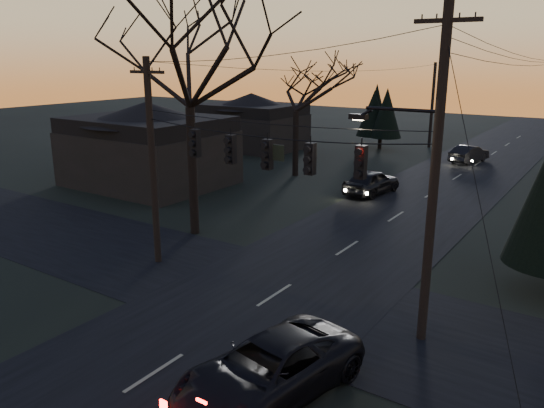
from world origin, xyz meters
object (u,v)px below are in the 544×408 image
Objects in this scene: sedan_oncoming_b at (469,154)px; utility_pole_left at (158,261)px; suv_near at (270,369)px; utility_pole_right at (421,338)px; sedan_oncoming_a at (372,182)px; utility_pole_far_l at (429,147)px; bare_tree_left at (188,52)px.

utility_pole_left is at bearing 93.67° from sedan_oncoming_b.
utility_pole_left is 1.58× the size of suv_near.
utility_pole_right is 11.50m from utility_pole_left.
sedan_oncoming_a reaches higher than sedan_oncoming_b.
utility_pole_left is 1.06× the size of utility_pole_far_l.
utility_pole_far_l reaches higher than suv_near.
sedan_oncoming_a is at bearing 80.02° from utility_pole_left.
bare_tree_left is (-12.79, 3.77, 8.68)m from utility_pole_right.
sedan_oncoming_a is (-8.70, 15.91, 0.79)m from utility_pole_right.
utility_pole_left is 30.71m from sedan_oncoming_b.
sedan_oncoming_b is at bearing 76.24° from bare_tree_left.
sedan_oncoming_a is (4.09, 12.15, -7.89)m from bare_tree_left.
sedan_oncoming_a is at bearing 118.42° from suv_near.
bare_tree_left reaches higher than utility_pole_left.
suv_near is at bearing -77.36° from utility_pole_far_l.
utility_pole_left is (-11.50, 0.00, 0.00)m from utility_pole_right.
sedan_oncoming_b is (2.40, 14.35, -0.09)m from sedan_oncoming_a.
utility_pole_right is 5.57m from suv_near.
bare_tree_left reaches higher than sedan_oncoming_a.
utility_pole_right is 37.79m from utility_pole_far_l.
sedan_oncoming_b is (5.20, -5.74, 0.70)m from utility_pole_far_l.
suv_near is at bearing -114.61° from utility_pole_right.
utility_pole_left reaches higher than sedan_oncoming_a.
utility_pole_left is 10.51m from suv_near.
utility_pole_right is 1.86× the size of suv_near.
bare_tree_left is 15.05m from sedan_oncoming_a.
utility_pole_left is at bearing 180.00° from utility_pole_right.
suv_near reaches higher than sedan_oncoming_b.
utility_pole_far_l is (0.00, 36.00, 0.00)m from utility_pole_left.
bare_tree_left is 2.66× the size of sedan_oncoming_a.
utility_pole_left is at bearing 162.80° from suv_near.
sedan_oncoming_b is (5.20, 30.26, 0.70)m from utility_pole_left.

